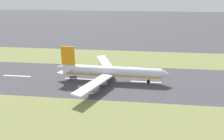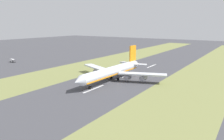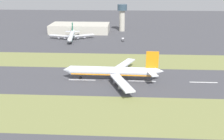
{
  "view_description": "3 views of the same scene",
  "coord_description": "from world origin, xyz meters",
  "px_view_note": "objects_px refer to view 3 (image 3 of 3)",
  "views": [
    {
      "loc": [
        118.68,
        9.09,
        52.19
      ],
      "look_at": [
        1.11,
        -4.32,
        7.0
      ],
      "focal_mm": 35.0,
      "sensor_mm": 36.0,
      "label": 1
    },
    {
      "loc": [
        -72.01,
        106.87,
        35.25
      ],
      "look_at": [
        1.11,
        -4.32,
        7.0
      ],
      "focal_mm": 35.0,
      "sensor_mm": 36.0,
      "label": 2
    },
    {
      "loc": [
        -161.46,
        -13.24,
        64.29
      ],
      "look_at": [
        1.11,
        -4.32,
        7.0
      ],
      "focal_mm": 42.0,
      "sensor_mm": 36.0,
      "label": 3
    }
  ],
  "objects_px": {
    "terminal_building": "(80,28)",
    "service_truck": "(123,40)",
    "airplane_main_jet": "(115,71)",
    "airplane_parked_apron": "(71,36)",
    "control_tower": "(122,15)"
  },
  "relations": [
    {
      "from": "airplane_parked_apron",
      "to": "service_truck",
      "type": "distance_m",
      "value": 56.67
    },
    {
      "from": "service_truck",
      "to": "terminal_building",
      "type": "bearing_deg",
      "value": 49.71
    },
    {
      "from": "airplane_main_jet",
      "to": "control_tower",
      "type": "distance_m",
      "value": 172.88
    },
    {
      "from": "terminal_building",
      "to": "airplane_parked_apron",
      "type": "xyz_separation_m",
      "value": [
        -43.51,
        2.04,
        -0.45
      ]
    },
    {
      "from": "airplane_main_jet",
      "to": "airplane_parked_apron",
      "type": "height_order",
      "value": "airplane_main_jet"
    },
    {
      "from": "terminal_building",
      "to": "service_truck",
      "type": "height_order",
      "value": "terminal_building"
    },
    {
      "from": "airplane_main_jet",
      "to": "control_tower",
      "type": "xyz_separation_m",
      "value": [
        172.26,
        -1.5,
        14.59
      ]
    },
    {
      "from": "airplane_main_jet",
      "to": "airplane_parked_apron",
      "type": "bearing_deg",
      "value": 24.29
    },
    {
      "from": "control_tower",
      "to": "service_truck",
      "type": "xyz_separation_m",
      "value": [
        -57.58,
        -2.06,
        -18.95
      ]
    },
    {
      "from": "airplane_main_jet",
      "to": "terminal_building",
      "type": "distance_m",
      "value": 168.74
    },
    {
      "from": "terminal_building",
      "to": "control_tower",
      "type": "relative_size",
      "value": 2.16
    },
    {
      "from": "terminal_building",
      "to": "service_truck",
      "type": "distance_m",
      "value": 71.51
    },
    {
      "from": "control_tower",
      "to": "airplane_main_jet",
      "type": "bearing_deg",
      "value": 179.5
    },
    {
      "from": "airplane_main_jet",
      "to": "service_truck",
      "type": "bearing_deg",
      "value": -1.78
    },
    {
      "from": "control_tower",
      "to": "airplane_parked_apron",
      "type": "bearing_deg",
      "value": 135.23
    }
  ]
}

